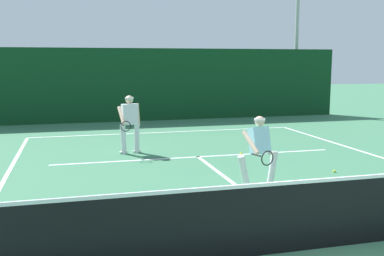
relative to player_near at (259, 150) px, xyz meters
The scene contains 11 objects.
ground_plane 3.06m from the player_near, 96.19° to the right, with size 80.00×80.00×0.00m, color #3B7252.
court_line_baseline_far 7.99m from the player_near, 92.29° to the left, with size 9.67×0.10×0.01m, color white.
court_line_service 3.55m from the player_near, 95.28° to the left, with size 7.88×0.10×0.01m, color white.
court_line_centre 0.93m from the player_near, 139.01° to the left, with size 0.10×6.40×0.01m, color white.
tennis_net 2.96m from the player_near, 96.19° to the right, with size 10.60×0.09×1.08m.
player_near is the anchor object (origin of this frame).
player_far 4.88m from the player_near, 115.01° to the left, with size 0.67×0.90×1.66m.
tennis_ball 3.69m from the player_near, 74.50° to the left, with size 0.07×0.07×0.07m, color #D1E033.
tennis_ball_extra 2.64m from the player_near, 21.33° to the left, with size 0.07×0.07×0.07m, color #D1E033.
back_fence_windscreen 11.44m from the player_near, 91.59° to the left, with size 17.96×0.12×3.17m, color #0E391C.
light_pole 14.74m from the player_near, 59.55° to the left, with size 0.55×0.44×7.35m.
Camera 1 is at (-3.31, -5.39, 2.62)m, focal length 42.29 mm.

